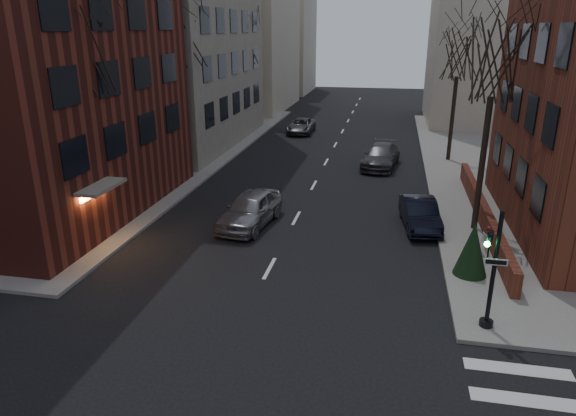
# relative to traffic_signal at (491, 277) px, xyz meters

# --- Properties ---
(low_wall_right) EXTENTS (0.35, 16.00, 1.00)m
(low_wall_right) POSITION_rel_traffic_signal_xyz_m (1.36, 10.01, -1.26)
(low_wall_right) COLOR maroon
(low_wall_right) RESTS_ON sidewalk_far_right
(building_distant_la) EXTENTS (14.00, 16.00, 18.00)m
(building_distant_la) POSITION_rel_traffic_signal_xyz_m (-22.94, 46.01, 7.09)
(building_distant_la) COLOR #B9AF9D
(building_distant_la) RESTS_ON ground
(building_distant_ra) EXTENTS (14.00, 14.00, 16.00)m
(building_distant_ra) POSITION_rel_traffic_signal_xyz_m (7.06, 41.01, 6.09)
(building_distant_ra) COLOR #B9AF9D
(building_distant_ra) RESTS_ON ground
(building_distant_lb) EXTENTS (10.00, 12.00, 14.00)m
(building_distant_lb) POSITION_rel_traffic_signal_xyz_m (-20.94, 63.01, 5.09)
(building_distant_lb) COLOR #B9AF9D
(building_distant_lb) RESTS_ON ground
(traffic_signal) EXTENTS (0.76, 0.44, 4.00)m
(traffic_signal) POSITION_rel_traffic_signal_xyz_m (0.00, 0.00, 0.00)
(traffic_signal) COLOR black
(traffic_signal) RESTS_ON sidewalk_far_right
(tree_left_a) EXTENTS (4.18, 4.18, 10.26)m
(tree_left_a) POSITION_rel_traffic_signal_xyz_m (-16.74, 5.01, 6.56)
(tree_left_a) COLOR #2D231C
(tree_left_a) RESTS_ON sidewalk_far_left
(tree_left_b) EXTENTS (4.40, 4.40, 10.80)m
(tree_left_b) POSITION_rel_traffic_signal_xyz_m (-16.74, 17.01, 7.00)
(tree_left_b) COLOR #2D231C
(tree_left_b) RESTS_ON sidewalk_far_left
(tree_left_c) EXTENTS (3.96, 3.96, 9.72)m
(tree_left_c) POSITION_rel_traffic_signal_xyz_m (-16.74, 31.01, 6.12)
(tree_left_c) COLOR #2D231C
(tree_left_c) RESTS_ON sidewalk_far_left
(tree_right_a) EXTENTS (3.96, 3.96, 9.72)m
(tree_right_a) POSITION_rel_traffic_signal_xyz_m (0.86, 9.01, 6.12)
(tree_right_a) COLOR #2D231C
(tree_right_a) RESTS_ON sidewalk_far_right
(tree_right_b) EXTENTS (3.74, 3.74, 9.18)m
(tree_right_b) POSITION_rel_traffic_signal_xyz_m (0.86, 23.01, 5.68)
(tree_right_b) COLOR #2D231C
(tree_right_b) RESTS_ON sidewalk_far_right
(streetlamp_near) EXTENTS (0.36, 0.36, 6.28)m
(streetlamp_near) POSITION_rel_traffic_signal_xyz_m (-16.14, 13.01, 2.33)
(streetlamp_near) COLOR black
(streetlamp_near) RESTS_ON sidewalk_far_left
(streetlamp_far) EXTENTS (0.36, 0.36, 6.28)m
(streetlamp_far) POSITION_rel_traffic_signal_xyz_m (-16.14, 33.01, 2.33)
(streetlamp_far) COLOR black
(streetlamp_far) RESTS_ON sidewalk_far_left
(parked_sedan) EXTENTS (2.07, 4.52, 1.44)m
(parked_sedan) POSITION_rel_traffic_signal_xyz_m (-1.74, 8.95, -1.19)
(parked_sedan) COLOR black
(parked_sedan) RESTS_ON ground
(car_lane_silver) EXTENTS (2.64, 5.18, 1.69)m
(car_lane_silver) POSITION_rel_traffic_signal_xyz_m (-10.00, 7.57, -1.06)
(car_lane_silver) COLOR gray
(car_lane_silver) RESTS_ON ground
(car_lane_gray) EXTENTS (2.87, 5.62, 1.56)m
(car_lane_gray) POSITION_rel_traffic_signal_xyz_m (-3.98, 20.37, -1.13)
(car_lane_gray) COLOR #3B3A3F
(car_lane_gray) RESTS_ON ground
(car_lane_far) EXTENTS (2.27, 4.84, 1.34)m
(car_lane_far) POSITION_rel_traffic_signal_xyz_m (-11.68, 31.43, -1.24)
(car_lane_far) COLOR #46474C
(car_lane_far) RESTS_ON ground
(sandwich_board) EXTENTS (0.50, 0.62, 0.89)m
(sandwich_board) POSITION_rel_traffic_signal_xyz_m (0.76, 6.03, -1.31)
(sandwich_board) COLOR silver
(sandwich_board) RESTS_ON sidewalk_far_right
(evergreen_shrub) EXTENTS (1.55, 1.55, 2.16)m
(evergreen_shrub) POSITION_rel_traffic_signal_xyz_m (0.01, 3.79, -0.68)
(evergreen_shrub) COLOR black
(evergreen_shrub) RESTS_ON sidewalk_far_right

